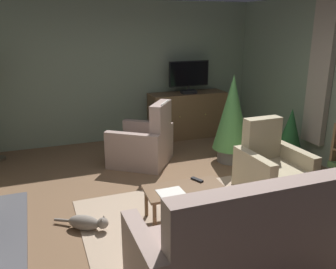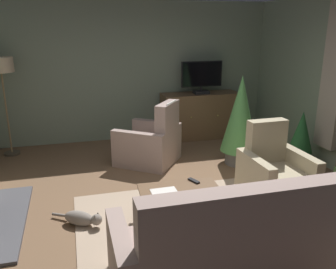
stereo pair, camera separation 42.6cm
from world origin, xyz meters
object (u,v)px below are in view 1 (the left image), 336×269
object	(u,v)px
folded_newspaper	(170,192)
potted_plant_on_hearth_side	(290,133)
tv_remote	(197,180)
sofa_floral	(250,245)
television	(189,76)
tv_cabinet	(187,116)
potted_plant_leafy_by_curtain	(232,116)
armchair_by_fireplace	(272,170)
coffee_table	(185,192)
cat	(87,223)
armchair_facing_sofa	(144,144)

from	to	relation	value
folded_newspaper	potted_plant_on_hearth_side	distance (m)	2.83
tv_remote	sofa_floral	world-z (taller)	sofa_floral
television	potted_plant_on_hearth_side	distance (m)	2.27
folded_newspaper	potted_plant_on_hearth_side	xyz separation A→B (m)	(2.58, 1.14, 0.11)
tv_cabinet	potted_plant_leafy_by_curtain	size ratio (longest dim) A/B	1.05
armchair_by_fireplace	potted_plant_on_hearth_side	world-z (taller)	armchair_by_fireplace
tv_remote	potted_plant_leafy_by_curtain	xyz separation A→B (m)	(1.26, 1.34, 0.38)
coffee_table	sofa_floral	size ratio (longest dim) A/B	0.46
cat	potted_plant_leafy_by_curtain	bearing A→B (deg)	26.59
tv_cabinet	armchair_facing_sofa	bearing A→B (deg)	-138.59
television	cat	size ratio (longest dim) A/B	1.45
folded_newspaper	tv_cabinet	bearing A→B (deg)	62.70
potted_plant_on_hearth_side	sofa_floral	bearing A→B (deg)	-134.64
folded_newspaper	armchair_facing_sofa	size ratio (longest dim) A/B	0.24
folded_newspaper	potted_plant_leafy_by_curtain	size ratio (longest dim) A/B	0.20
armchair_facing_sofa	armchair_by_fireplace	bearing A→B (deg)	-50.61
television	cat	world-z (taller)	television
sofa_floral	potted_plant_on_hearth_side	xyz separation A→B (m)	(2.25, 2.28, 0.17)
tv_remote	armchair_facing_sofa	xyz separation A→B (m)	(-0.14, 1.78, -0.09)
folded_newspaper	sofa_floral	world-z (taller)	sofa_floral
sofa_floral	armchair_by_fireplace	size ratio (longest dim) A/B	2.12
sofa_floral	cat	distance (m)	1.87
sofa_floral	tv_remote	bearing A→B (deg)	86.16
coffee_table	armchair_facing_sofa	bearing A→B (deg)	87.53
television	folded_newspaper	distance (m)	3.52
tv_cabinet	folded_newspaper	bearing A→B (deg)	-116.78
armchair_facing_sofa	potted_plant_leafy_by_curtain	size ratio (longest dim) A/B	0.84
potted_plant_on_hearth_side	tv_cabinet	bearing A→B (deg)	117.74
tv_cabinet	potted_plant_on_hearth_side	size ratio (longest dim) A/B	1.68
tv_remote	potted_plant_leafy_by_curtain	size ratio (longest dim) A/B	0.11
folded_newspaper	armchair_by_fireplace	world-z (taller)	armchair_by_fireplace
cat	armchair_facing_sofa	bearing A→B (deg)	55.11
television	armchair_facing_sofa	xyz separation A→B (m)	(-1.28, -1.08, -0.93)
folded_newspaper	sofa_floral	distance (m)	1.18
tv_cabinet	potted_plant_leafy_by_curtain	bearing A→B (deg)	-85.69
tv_cabinet	potted_plant_leafy_by_curtain	xyz separation A→B (m)	(0.12, -1.56, 0.36)
tv_cabinet	potted_plant_on_hearth_side	distance (m)	2.20
television	potted_plant_leafy_by_curtain	bearing A→B (deg)	-85.54
sofa_floral	cat	xyz separation A→B (m)	(-1.27, 1.35, -0.26)
potted_plant_on_hearth_side	cat	world-z (taller)	potted_plant_on_hearth_side
tv_remote	sofa_floral	distance (m)	1.32
television	tv_cabinet	bearing A→B (deg)	90.00
tv_cabinet	cat	distance (m)	3.82
potted_plant_leafy_by_curtain	armchair_facing_sofa	bearing A→B (deg)	162.71
tv_remote	armchair_by_fireplace	world-z (taller)	armchair_by_fireplace
folded_newspaper	armchair_by_fireplace	distance (m)	1.66
sofa_floral	folded_newspaper	bearing A→B (deg)	106.36
armchair_facing_sofa	potted_plant_leafy_by_curtain	xyz separation A→B (m)	(1.40, -0.44, 0.46)
television	armchair_facing_sofa	world-z (taller)	television
tv_remote	potted_plant_leafy_by_curtain	world-z (taller)	potted_plant_leafy_by_curtain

